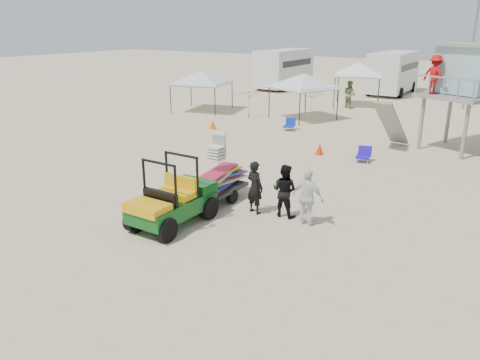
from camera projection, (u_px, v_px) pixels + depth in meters
The scene contains 20 objects.
ground at pixel (155, 262), 11.18m from camera, with size 140.00×140.00×0.00m, color beige.
utility_cart at pixel (170, 195), 12.94m from camera, with size 1.36×2.56×1.93m.
surf_trailer at pixel (219, 176), 14.84m from camera, with size 1.19×2.16×1.97m.
man_left at pixel (255, 187), 13.83m from camera, with size 0.59×0.38×1.61m, color black.
man_mid at pixel (284, 191), 13.60m from camera, with size 0.77×0.60×1.58m, color black.
man_right at pixel (308, 198), 12.97m from camera, with size 0.96×0.40×1.63m, color white.
lifeguard_tower at pixel (462, 74), 20.05m from camera, with size 3.70×3.70×4.51m.
canopy_white_a at pixel (304, 76), 27.08m from camera, with size 3.99×3.99×3.07m.
canopy_white_b at pixel (202, 73), 29.70m from camera, with size 3.80×3.80×2.99m.
canopy_white_c at pixel (359, 65), 31.34m from camera, with size 3.70×3.70×3.33m.
umbrella_a at pixel (248, 104), 27.94m from camera, with size 1.79×1.82×1.64m, color #B11223.
umbrella_b at pixel (312, 105), 27.38m from camera, with size 1.87×1.91×1.72m, color yellow.
cone_near at pixel (320, 149), 20.23m from camera, with size 0.34×0.34×0.50m, color red.
cone_far at pixel (213, 124), 25.20m from camera, with size 0.34×0.34×0.50m, color #FB5307.
beach_chair_a at pixel (290, 124), 24.84m from camera, with size 0.67×0.73×0.64m.
beach_chair_b at pixel (364, 154), 19.18m from camera, with size 0.64×0.69×0.64m.
rv_far_left at pixel (284, 67), 40.72m from camera, with size 2.64×6.80×3.25m.
rv_mid_left at pixel (393, 71), 37.36m from camera, with size 2.65×6.50×3.25m.
light_pole_left at pixel (472, 46), 30.02m from camera, with size 0.14×0.14×8.00m, color slate.
distant_beachgoers at pixel (410, 107), 26.46m from camera, with size 11.42×7.56×1.82m.
Camera 1 is at (7.04, -7.35, 5.41)m, focal length 35.00 mm.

